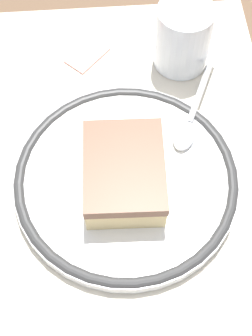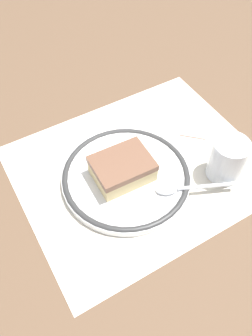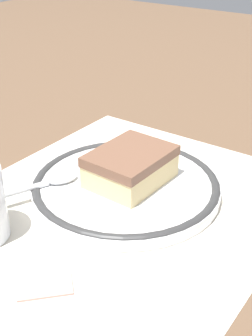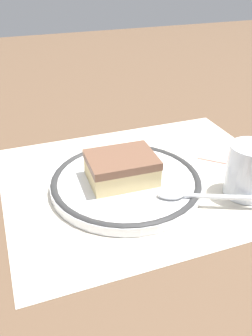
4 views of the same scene
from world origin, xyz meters
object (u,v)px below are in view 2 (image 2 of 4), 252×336
Objects in this scene: cake_slice at (122,168)px; spoon at (183,188)px; plate at (126,177)px; cup at (227,161)px; sugar_packet at (193,131)px.

spoon is at bearing -46.43° from cake_slice.
cake_slice is 0.11m from spoon.
plate is 2.24× the size of cake_slice.
plate is 0.18m from cup.
spoon is at bearing -48.06° from plate.
sugar_packet is (0.02, 0.11, -0.03)m from cup.
plate is 4.54× the size of sugar_packet.
cake_slice is 0.19m from sugar_packet.
cup is at bearing -98.12° from sugar_packet.
plate is 1.71× the size of spoon.
spoon is (0.07, -0.08, 0.01)m from plate.
cup reaches higher than sugar_packet.
cake_slice is at bearing -170.27° from sugar_packet.
spoon reaches higher than sugar_packet.
cup reaches higher than plate.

